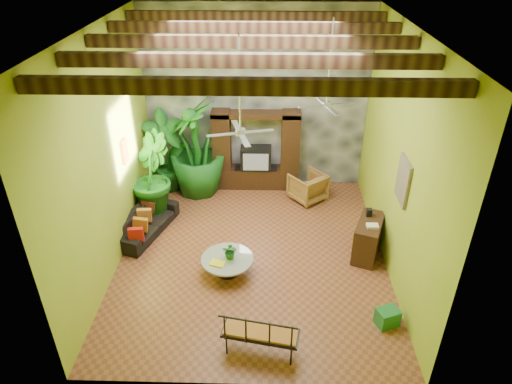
{
  "coord_description": "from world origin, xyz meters",
  "views": [
    {
      "loc": [
        0.31,
        -8.4,
        6.61
      ],
      "look_at": [
        0.08,
        0.2,
        1.53
      ],
      "focal_mm": 32.0,
      "sensor_mm": 36.0,
      "label": 1
    }
  ],
  "objects_px": {
    "coffee_table": "(227,263)",
    "ceiling_fan_front": "(240,122)",
    "entertainment_center": "(256,156)",
    "sofa": "(145,222)",
    "tall_plant_c": "(196,148)",
    "side_console": "(368,238)",
    "ceiling_fan_back": "(327,95)",
    "green_bin": "(387,317)",
    "tall_plant_a": "(166,152)",
    "wicker_armchair": "(308,187)",
    "tall_plant_b": "(151,176)",
    "iron_bench": "(260,333)"
  },
  "relations": [
    {
      "from": "tall_plant_a",
      "to": "green_bin",
      "type": "height_order",
      "value": "tall_plant_a"
    },
    {
      "from": "tall_plant_b",
      "to": "iron_bench",
      "type": "height_order",
      "value": "tall_plant_b"
    },
    {
      "from": "tall_plant_c",
      "to": "coffee_table",
      "type": "bearing_deg",
      "value": -72.6
    },
    {
      "from": "wicker_armchair",
      "to": "tall_plant_a",
      "type": "relative_size",
      "value": 0.36
    },
    {
      "from": "side_console",
      "to": "wicker_armchair",
      "type": "bearing_deg",
      "value": 137.45
    },
    {
      "from": "wicker_armchair",
      "to": "tall_plant_a",
      "type": "xyz_separation_m",
      "value": [
        -3.89,
        0.41,
        0.79
      ]
    },
    {
      "from": "entertainment_center",
      "to": "tall_plant_a",
      "type": "height_order",
      "value": "tall_plant_a"
    },
    {
      "from": "green_bin",
      "to": "sofa",
      "type": "bearing_deg",
      "value": 151.42
    },
    {
      "from": "ceiling_fan_back",
      "to": "tall_plant_b",
      "type": "xyz_separation_m",
      "value": [
        -4.22,
        0.43,
        -2.29
      ]
    },
    {
      "from": "tall_plant_a",
      "to": "side_console",
      "type": "xyz_separation_m",
      "value": [
        5.08,
        -2.83,
        -0.73
      ]
    },
    {
      "from": "ceiling_fan_front",
      "to": "tall_plant_b",
      "type": "distance_m",
      "value": 3.91
    },
    {
      "from": "entertainment_center",
      "to": "green_bin",
      "type": "bearing_deg",
      "value": -63.37
    },
    {
      "from": "ceiling_fan_front",
      "to": "iron_bench",
      "type": "bearing_deg",
      "value": -80.03
    },
    {
      "from": "tall_plant_c",
      "to": "iron_bench",
      "type": "height_order",
      "value": "tall_plant_c"
    },
    {
      "from": "tall_plant_c",
      "to": "sofa",
      "type": "bearing_deg",
      "value": -116.57
    },
    {
      "from": "entertainment_center",
      "to": "wicker_armchair",
      "type": "height_order",
      "value": "entertainment_center"
    },
    {
      "from": "entertainment_center",
      "to": "ceiling_fan_back",
      "type": "height_order",
      "value": "ceiling_fan_back"
    },
    {
      "from": "wicker_armchair",
      "to": "iron_bench",
      "type": "relative_size",
      "value": 0.61
    },
    {
      "from": "entertainment_center",
      "to": "green_bin",
      "type": "height_order",
      "value": "entertainment_center"
    },
    {
      "from": "ceiling_fan_back",
      "to": "wicker_armchair",
      "type": "distance_m",
      "value": 3.27
    },
    {
      "from": "ceiling_fan_front",
      "to": "sofa",
      "type": "xyz_separation_m",
      "value": [
        -2.45,
        1.16,
        -3.11
      ]
    },
    {
      "from": "ceiling_fan_front",
      "to": "tall_plant_a",
      "type": "bearing_deg",
      "value": 124.64
    },
    {
      "from": "tall_plant_c",
      "to": "tall_plant_b",
      "type": "bearing_deg",
      "value": -130.07
    },
    {
      "from": "wicker_armchair",
      "to": "side_console",
      "type": "bearing_deg",
      "value": 77.88
    },
    {
      "from": "entertainment_center",
      "to": "sofa",
      "type": "distance_m",
      "value": 3.62
    },
    {
      "from": "tall_plant_a",
      "to": "coffee_table",
      "type": "height_order",
      "value": "tall_plant_a"
    },
    {
      "from": "wicker_armchair",
      "to": "entertainment_center",
      "type": "bearing_deg",
      "value": -63.96
    },
    {
      "from": "coffee_table",
      "to": "ceiling_fan_front",
      "type": "bearing_deg",
      "value": 44.29
    },
    {
      "from": "sofa",
      "to": "coffee_table",
      "type": "xyz_separation_m",
      "value": [
        2.13,
        -1.47,
        -0.04
      ]
    },
    {
      "from": "tall_plant_a",
      "to": "coffee_table",
      "type": "distance_m",
      "value": 4.17
    },
    {
      "from": "coffee_table",
      "to": "green_bin",
      "type": "xyz_separation_m",
      "value": [
        3.15,
        -1.4,
        -0.08
      ]
    },
    {
      "from": "entertainment_center",
      "to": "tall_plant_c",
      "type": "bearing_deg",
      "value": -168.94
    },
    {
      "from": "ceiling_fan_front",
      "to": "ceiling_fan_back",
      "type": "relative_size",
      "value": 1.0
    },
    {
      "from": "side_console",
      "to": "sofa",
      "type": "bearing_deg",
      "value": -166.73
    },
    {
      "from": "entertainment_center",
      "to": "side_console",
      "type": "height_order",
      "value": "entertainment_center"
    },
    {
      "from": "entertainment_center",
      "to": "tall_plant_a",
      "type": "bearing_deg",
      "value": -173.64
    },
    {
      "from": "ceiling_fan_front",
      "to": "ceiling_fan_back",
      "type": "distance_m",
      "value": 2.41
    },
    {
      "from": "ceiling_fan_back",
      "to": "tall_plant_a",
      "type": "height_order",
      "value": "ceiling_fan_back"
    },
    {
      "from": "entertainment_center",
      "to": "ceiling_fan_back",
      "type": "distance_m",
      "value": 3.5
    },
    {
      "from": "wicker_armchair",
      "to": "side_console",
      "type": "xyz_separation_m",
      "value": [
        1.2,
        -2.42,
        0.06
      ]
    },
    {
      "from": "tall_plant_c",
      "to": "ceiling_fan_front",
      "type": "bearing_deg",
      "value": -66.17
    },
    {
      "from": "tall_plant_b",
      "to": "tall_plant_c",
      "type": "bearing_deg",
      "value": 49.93
    },
    {
      "from": "side_console",
      "to": "tall_plant_c",
      "type": "bearing_deg",
      "value": 167.91
    },
    {
      "from": "iron_bench",
      "to": "green_bin",
      "type": "height_order",
      "value": "iron_bench"
    },
    {
      "from": "entertainment_center",
      "to": "sofa",
      "type": "xyz_separation_m",
      "value": [
        -2.65,
        -2.37,
        -0.67
      ]
    },
    {
      "from": "wicker_armchair",
      "to": "tall_plant_a",
      "type": "bearing_deg",
      "value": -44.48
    },
    {
      "from": "iron_bench",
      "to": "side_console",
      "type": "height_order",
      "value": "iron_bench"
    },
    {
      "from": "coffee_table",
      "to": "iron_bench",
      "type": "relative_size",
      "value": 0.8
    },
    {
      "from": "tall_plant_b",
      "to": "coffee_table",
      "type": "xyz_separation_m",
      "value": [
        2.11,
        -2.34,
        -0.85
      ]
    },
    {
      "from": "ceiling_fan_back",
      "to": "green_bin",
      "type": "height_order",
      "value": "ceiling_fan_back"
    }
  ]
}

